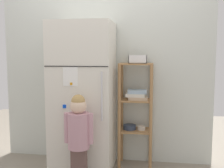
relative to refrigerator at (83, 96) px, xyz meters
The scene contains 5 objects.
kitchen_wall_back 0.45m from the refrigerator, 55.57° to the left, with size 2.63×0.03×2.21m, color silver.
refrigerator is the anchor object (origin of this frame).
child_standing 0.51m from the refrigerator, 81.42° to the right, with size 0.30×0.22×0.94m.
pantry_shelf_unit 0.63m from the refrigerator, 12.23° to the left, with size 0.40×0.28×1.24m.
fruit_bin 0.78m from the refrigerator, 11.76° to the left, with size 0.21×0.18×0.09m.
Camera 1 is at (0.60, -3.02, 1.36)m, focal length 43.69 mm.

